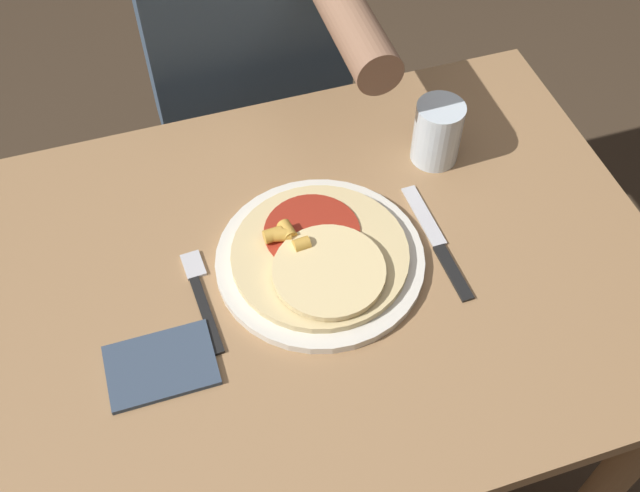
{
  "coord_description": "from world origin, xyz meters",
  "views": [
    {
      "loc": [
        -0.17,
        -0.59,
        1.62
      ],
      "look_at": [
        0.02,
        0.01,
        0.79
      ],
      "focal_mm": 42.0,
      "sensor_mm": 36.0,
      "label": 1
    }
  ],
  "objects_px": {
    "knife": "(438,243)",
    "person_diner": "(245,39)",
    "drinking_glass": "(437,132)",
    "pizza": "(320,256)",
    "dining_table": "(308,322)",
    "plate": "(320,260)",
    "fork": "(201,294)"
  },
  "relations": [
    {
      "from": "plate",
      "to": "person_diner",
      "type": "distance_m",
      "value": 0.55
    },
    {
      "from": "pizza",
      "to": "person_diner",
      "type": "xyz_separation_m",
      "value": [
        0.03,
        0.55,
        -0.04
      ]
    },
    {
      "from": "pizza",
      "to": "person_diner",
      "type": "height_order",
      "value": "person_diner"
    },
    {
      "from": "drinking_glass",
      "to": "person_diner",
      "type": "xyz_separation_m",
      "value": [
        -0.21,
        0.4,
        -0.07
      ]
    },
    {
      "from": "fork",
      "to": "person_diner",
      "type": "xyz_separation_m",
      "value": [
        0.2,
        0.55,
        -0.02
      ]
    },
    {
      "from": "plate",
      "to": "knife",
      "type": "bearing_deg",
      "value": -6.42
    },
    {
      "from": "fork",
      "to": "drinking_glass",
      "type": "distance_m",
      "value": 0.44
    },
    {
      "from": "person_diner",
      "to": "pizza",
      "type": "bearing_deg",
      "value": -92.91
    },
    {
      "from": "pizza",
      "to": "drinking_glass",
      "type": "xyz_separation_m",
      "value": [
        0.24,
        0.15,
        0.03
      ]
    },
    {
      "from": "drinking_glass",
      "to": "person_diner",
      "type": "relative_size",
      "value": 0.08
    },
    {
      "from": "pizza",
      "to": "drinking_glass",
      "type": "relative_size",
      "value": 2.41
    },
    {
      "from": "knife",
      "to": "person_diner",
      "type": "relative_size",
      "value": 0.18
    },
    {
      "from": "pizza",
      "to": "fork",
      "type": "xyz_separation_m",
      "value": [
        -0.17,
        0.0,
        -0.02
      ]
    },
    {
      "from": "dining_table",
      "to": "knife",
      "type": "bearing_deg",
      "value": -2.33
    },
    {
      "from": "dining_table",
      "to": "knife",
      "type": "height_order",
      "value": "knife"
    },
    {
      "from": "pizza",
      "to": "knife",
      "type": "relative_size",
      "value": 1.15
    },
    {
      "from": "plate",
      "to": "person_diner",
      "type": "relative_size",
      "value": 0.24
    },
    {
      "from": "dining_table",
      "to": "fork",
      "type": "relative_size",
      "value": 5.85
    },
    {
      "from": "plate",
      "to": "drinking_glass",
      "type": "xyz_separation_m",
      "value": [
        0.24,
        0.15,
        0.05
      ]
    },
    {
      "from": "knife",
      "to": "drinking_glass",
      "type": "xyz_separation_m",
      "value": [
        0.06,
        0.17,
        0.05
      ]
    },
    {
      "from": "dining_table",
      "to": "drinking_glass",
      "type": "xyz_separation_m",
      "value": [
        0.26,
        0.16,
        0.19
      ]
    },
    {
      "from": "plate",
      "to": "fork",
      "type": "relative_size",
      "value": 1.7
    },
    {
      "from": "knife",
      "to": "person_diner",
      "type": "height_order",
      "value": "person_diner"
    },
    {
      "from": "pizza",
      "to": "fork",
      "type": "bearing_deg",
      "value": 178.81
    },
    {
      "from": "pizza",
      "to": "knife",
      "type": "height_order",
      "value": "pizza"
    },
    {
      "from": "dining_table",
      "to": "fork",
      "type": "bearing_deg",
      "value": 176.42
    },
    {
      "from": "fork",
      "to": "drinking_glass",
      "type": "bearing_deg",
      "value": 19.84
    },
    {
      "from": "plate",
      "to": "fork",
      "type": "bearing_deg",
      "value": -179.31
    },
    {
      "from": "drinking_glass",
      "to": "person_diner",
      "type": "bearing_deg",
      "value": 117.88
    },
    {
      "from": "dining_table",
      "to": "person_diner",
      "type": "xyz_separation_m",
      "value": [
        0.05,
        0.56,
        0.12
      ]
    },
    {
      "from": "dining_table",
      "to": "knife",
      "type": "distance_m",
      "value": 0.24
    },
    {
      "from": "fork",
      "to": "person_diner",
      "type": "bearing_deg",
      "value": 69.89
    }
  ]
}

